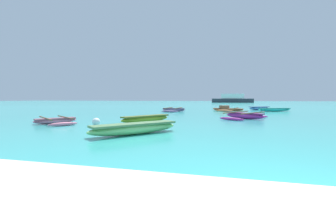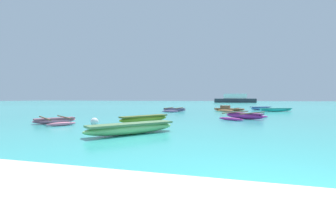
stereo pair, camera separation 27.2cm
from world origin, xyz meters
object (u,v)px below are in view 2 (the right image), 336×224
moored_boat_3 (244,116)px  distant_ferry (235,99)px  moored_boat_7 (228,109)px  moored_boat_0 (260,108)px  moored_boat_5 (145,119)px  moored_boat_2 (174,110)px  mooring_buoy_0 (94,122)px  moored_boat_1 (276,110)px  moored_boat_6 (55,120)px  moored_boat_4 (132,128)px

moored_boat_3 → distant_ferry: distant_ferry is taller
moored_boat_7 → distant_ferry: 52.16m
moored_boat_0 → moored_boat_5: size_ratio=0.85×
moored_boat_2 → moored_boat_5: (0.84, -11.46, 0.04)m
moored_boat_0 → moored_boat_3: size_ratio=0.69×
mooring_buoy_0 → distant_ferry: bearing=82.2°
moored_boat_1 → moored_boat_2: (-10.81, -2.64, -0.02)m
moored_boat_5 → distant_ferry: distant_ferry is taller
moored_boat_0 → moored_boat_3: bearing=-133.5°
moored_boat_0 → moored_boat_5: (-8.80, -17.03, -0.01)m
moored_boat_0 → mooring_buoy_0: 22.05m
moored_boat_5 → moored_boat_1: bearing=-3.0°
moored_boat_3 → distant_ferry: bearing=121.7°
moored_boat_0 → moored_boat_6: size_ratio=0.79×
moored_boat_3 → moored_boat_7: bearing=128.7°
moored_boat_6 → distant_ferry: bearing=26.3°
moored_boat_2 → moored_boat_5: size_ratio=1.10×
mooring_buoy_0 → moored_boat_3: bearing=37.5°
moored_boat_2 → moored_boat_4: (1.91, -15.76, 0.05)m
moored_boat_4 → mooring_buoy_0: size_ratio=8.42×
moored_boat_0 → moored_boat_3: (-2.82, -13.07, -0.01)m
moored_boat_1 → moored_boat_7: moored_boat_7 is taller
moored_boat_2 → moored_boat_7: moored_boat_7 is taller
moored_boat_2 → moored_boat_3: (6.82, -7.50, 0.03)m
mooring_buoy_0 → moored_boat_7: bearing=66.9°
moored_boat_1 → moored_boat_3: bearing=-131.5°
moored_boat_2 → moored_boat_4: bearing=-80.7°
moored_boat_2 → moored_boat_1: bearing=16.1°
distant_ferry → moored_boat_0: bearing=-88.3°
moored_boat_5 → distant_ferry: (7.36, 66.26, 0.97)m
moored_boat_7 → moored_boat_0: bearing=52.8°
moored_boat_3 → moored_boat_4: bearing=-87.7°
moored_boat_2 → moored_boat_0: bearing=32.4°
moored_boat_5 → moored_boat_7: size_ratio=0.82×
moored_boat_3 → mooring_buoy_0: 10.08m
distant_ferry → moored_boat_3: bearing=-91.3°
mooring_buoy_0 → moored_boat_4: bearing=-34.5°
moored_boat_6 → mooring_buoy_0: (2.86, -0.38, 0.04)m
distant_ferry → moored_boat_6: bearing=-100.2°
moored_boat_2 → distant_ferry: size_ratio=0.27×
moored_boat_1 → moored_boat_6: size_ratio=1.05×
moored_boat_5 → mooring_buoy_0: same height
mooring_buoy_0 → moored_boat_1: bearing=53.6°
mooring_buoy_0 → distant_ferry: size_ratio=0.03×
moored_boat_1 → moored_boat_6: 21.75m
moored_boat_1 → mooring_buoy_0: bearing=-146.4°
moored_boat_1 → moored_boat_7: 5.01m
moored_boat_7 → mooring_buoy_0: bearing=-97.0°
moored_boat_2 → mooring_buoy_0: size_ratio=8.70×
moored_boat_1 → distant_ferry: distant_ferry is taller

